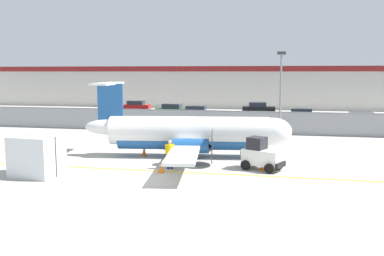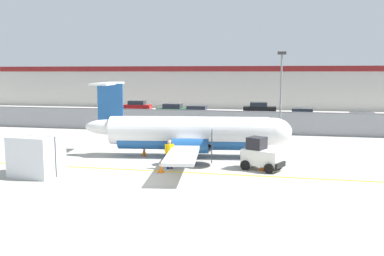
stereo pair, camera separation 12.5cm
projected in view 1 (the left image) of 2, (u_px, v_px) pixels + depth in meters
name	position (u px, v px, depth m)	size (l,w,h in m)	color
ground_plane	(176.00, 172.00, 24.15)	(140.00, 140.00, 0.01)	#ADA89E
perimeter_fence	(217.00, 121.00, 39.54)	(98.00, 0.10, 2.10)	gray
parking_lot_strip	(231.00, 119.00, 50.85)	(98.00, 17.00, 0.12)	#38383A
background_building	(244.00, 87.00, 68.38)	(91.00, 8.10, 6.50)	beige
commuter_airplane	(193.00, 133.00, 28.31)	(13.81, 16.07, 4.92)	white
baggage_tug	(261.00, 155.00, 24.63)	(2.58, 2.11, 1.88)	silver
ground_crew_worker	(170.00, 153.00, 24.84)	(0.52, 0.46, 1.70)	#191E4C
cargo_container	(37.00, 156.00, 23.13)	(2.59, 2.23, 2.20)	silver
traffic_cone_near_left	(263.00, 165.00, 24.50)	(0.36, 0.36, 0.64)	orange
traffic_cone_near_right	(144.00, 151.00, 28.79)	(0.36, 0.36, 0.64)	orange
traffic_cone_far_left	(161.00, 167.00, 24.00)	(0.36, 0.36, 0.64)	orange
parked_car_0	(135.00, 106.00, 59.06)	(4.29, 2.19, 1.58)	red
parked_car_1	(173.00, 110.00, 53.16)	(4.24, 2.08, 1.58)	#19662D
parked_car_2	(197.00, 113.00, 50.02)	(4.20, 2.00, 1.58)	navy
parked_car_3	(258.00, 108.00, 55.83)	(4.27, 2.16, 1.58)	black
parked_car_4	(302.00, 116.00, 46.56)	(4.28, 2.17, 1.58)	#19662D
parked_car_5	(363.00, 120.00, 41.88)	(4.21, 2.02, 1.58)	slate
apron_light_pole	(281.00, 88.00, 35.31)	(0.70, 0.30, 7.27)	slate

